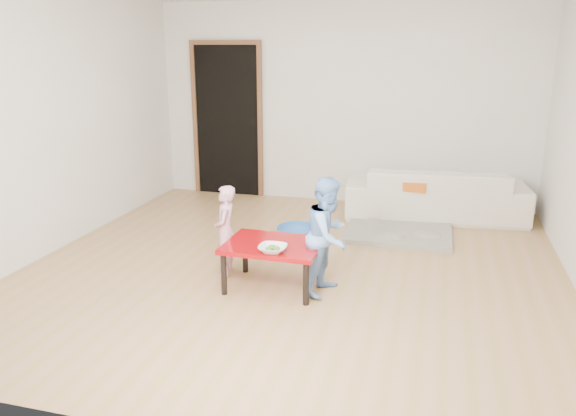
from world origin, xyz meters
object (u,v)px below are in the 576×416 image
at_px(child_blue, 328,236).
at_px(sofa, 435,192).
at_px(red_table, 273,265).
at_px(child_pink, 225,231).
at_px(bowl, 273,249).
at_px(basin, 298,233).

bearing_deg(child_blue, sofa, -3.36).
relative_size(red_table, child_pink, 0.97).
bearing_deg(bowl, child_pink, 146.17).
bearing_deg(basin, red_table, -85.32).
bearing_deg(sofa, bowl, 59.98).
bearing_deg(child_pink, basin, 146.20).
bearing_deg(basin, sofa, 41.91).
relative_size(sofa, basin, 4.66).
bearing_deg(sofa, child_pink, 46.93).
height_order(bowl, child_blue, child_blue).
relative_size(bowl, child_pink, 0.28).
xyz_separation_m(sofa, child_pink, (-1.81, -2.36, 0.11)).
height_order(sofa, basin, sofa).
bearing_deg(basin, child_blue, -64.81).
distance_m(red_table, basin, 1.28).
xyz_separation_m(sofa, red_table, (-1.30, -2.53, -0.11)).
bearing_deg(child_blue, basin, 40.35).
xyz_separation_m(sofa, basin, (-1.41, -1.26, -0.24)).
height_order(red_table, child_pink, child_pink).
bearing_deg(child_pink, sofa, 128.91).
bearing_deg(sofa, red_table, 57.20).
distance_m(child_pink, basin, 1.22).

